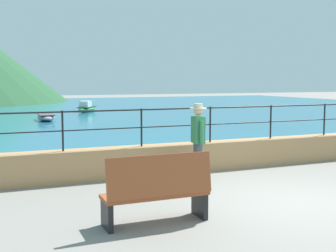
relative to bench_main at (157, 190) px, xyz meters
name	(u,v)px	position (x,y,z in m)	size (l,w,h in m)	color
ground_plane	(290,201)	(2.80, 0.29, -0.56)	(120.00, 120.00, 0.00)	gray
promenade_wall	(210,156)	(2.80, 3.49, -0.21)	(20.00, 0.56, 0.70)	tan
railing	(210,118)	(2.80, 3.49, 0.76)	(18.44, 0.04, 0.90)	black
lake_water	(63,111)	(2.80, 26.13, -0.53)	(64.00, 44.32, 0.06)	#236B89
bench_main	(157,190)	(0.00, 0.00, 0.00)	(1.70, 0.56, 1.13)	#9E4C28
person_walking	(198,138)	(1.94, 2.46, 0.42)	(0.38, 0.57, 1.75)	#4C4C56
boat_1	(87,108)	(4.12, 24.30, -0.23)	(2.02, 2.42, 0.76)	#338C59
boat_3	(46,117)	(0.61, 18.42, -0.30)	(0.95, 2.32, 0.36)	gray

